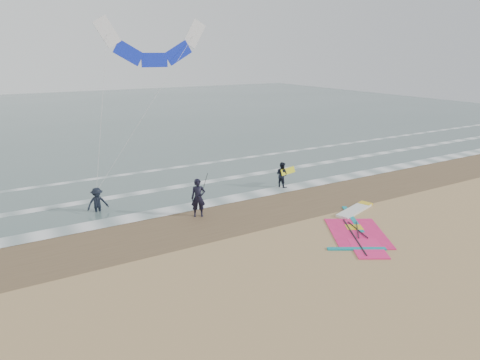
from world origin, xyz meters
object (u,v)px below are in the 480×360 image
windsurf_rig (358,226)px  surf_kite (154,47)px  person_wading (97,197)px  person_walking (282,175)px  person_standing (198,198)px

windsurf_rig → surf_kite: surf_kite is taller
person_wading → surf_kite: bearing=29.4°
windsurf_rig → surf_kite: 15.42m
person_walking → surf_kite: (-6.49, 4.22, 7.73)m
person_walking → surf_kite: bearing=39.1°
person_standing → surf_kite: size_ratio=0.22×
person_walking → person_wading: person_wading is taller
surf_kite → person_wading: bearing=-148.1°
person_walking → person_wading: bearing=65.2°
windsurf_rig → person_wading: person_wading is taller
surf_kite → windsurf_rig: bearing=-62.7°
person_standing → surf_kite: (0.22, 6.15, 7.53)m
windsurf_rig → person_standing: 8.14m
person_walking → person_wading: 11.19m
windsurf_rig → person_standing: (-6.12, 5.28, 0.98)m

